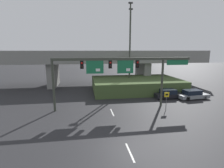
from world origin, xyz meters
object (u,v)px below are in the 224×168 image
object	(u,v)px
speed_limit_sign	(166,98)
highway_light_pole_near	(130,47)
parked_sedan_near_right	(168,94)
highway_light_pole_far	(130,45)
signal_gantry	(119,67)
parked_sedan_mid_right	(193,95)

from	to	relation	value
speed_limit_sign	highway_light_pole_near	bearing A→B (deg)	94.02
parked_sedan_near_right	highway_light_pole_far	bearing A→B (deg)	122.93
highway_light_pole_far	parked_sedan_near_right	world-z (taller)	highway_light_pole_far
signal_gantry	parked_sedan_near_right	bearing A→B (deg)	22.00
highway_light_pole_near	parked_sedan_mid_right	world-z (taller)	highway_light_pole_near
parked_sedan_mid_right	highway_light_pole_far	bearing A→B (deg)	129.85
parked_sedan_near_right	parked_sedan_mid_right	distance (m)	3.51
parked_sedan_mid_right	parked_sedan_near_right	bearing A→B (deg)	160.23
speed_limit_sign	highway_light_pole_near	world-z (taller)	highway_light_pole_near
highway_light_pole_near	signal_gantry	bearing A→B (deg)	-110.07
highway_light_pole_near	highway_light_pole_far	distance (m)	2.12
signal_gantry	highway_light_pole_near	world-z (taller)	highway_light_pole_near
signal_gantry	parked_sedan_near_right	size ratio (longest dim) A/B	4.00
signal_gantry	speed_limit_sign	bearing A→B (deg)	-16.44
parked_sedan_near_right	highway_light_pole_near	bearing A→B (deg)	113.74
highway_light_pole_far	parked_sedan_near_right	bearing A→B (deg)	-58.19
signal_gantry	parked_sedan_near_right	world-z (taller)	signal_gantry
signal_gantry	parked_sedan_mid_right	size ratio (longest dim) A/B	3.59
speed_limit_sign	highway_light_pole_near	xyz separation A→B (m)	(-0.99, 14.02, 6.23)
speed_limit_sign	parked_sedan_mid_right	distance (m)	7.43
signal_gantry	highway_light_pole_far	bearing A→B (deg)	69.21
speed_limit_sign	parked_sedan_near_right	size ratio (longest dim) A/B	0.54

